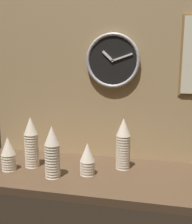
{
  "coord_description": "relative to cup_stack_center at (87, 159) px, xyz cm",
  "views": [
    {
      "loc": [
        25.47,
        -144.35,
        65.81
      ],
      "look_at": [
        -7.13,
        4.0,
        33.67
      ],
      "focal_mm": 45.0,
      "sensor_mm": 36.0,
      "label": 1
    }
  ],
  "objects": [
    {
      "name": "cup_stack_far_left",
      "position": [
        -45.5,
        -3.54,
        0.75
      ],
      "size": [
        8.28,
        8.28,
        19.41
      ],
      "color": "beige",
      "rests_on": "ground_plane"
    },
    {
      "name": "cup_stack_center",
      "position": [
        0.0,
        0.0,
        0.0
      ],
      "size": [
        8.28,
        8.28,
        17.91
      ],
      "color": "beige",
      "rests_on": "ground_plane"
    },
    {
      "name": "wall_tiled_back",
      "position": [
        10.23,
        30.4,
        43.55
      ],
      "size": [
        160.0,
        3.0,
        105.0
      ],
      "color": "tan",
      "rests_on": "ground_plane"
    },
    {
      "name": "cup_stack_center_right",
      "position": [
        18.04,
        12.61,
        6.0
      ],
      "size": [
        8.28,
        8.28,
        29.91
      ],
      "color": "beige",
      "rests_on": "ground_plane"
    },
    {
      "name": "ground_plane",
      "position": [
        10.23,
        3.9,
        -10.95
      ],
      "size": [
        160.0,
        56.0,
        4.0
      ],
      "primitive_type": "cube",
      "color": "#4C3826"
    },
    {
      "name": "wall_clock",
      "position": [
        9.01,
        27.36,
        52.27
      ],
      "size": [
        32.54,
        2.7,
        32.54
      ],
      "color": "black"
    },
    {
      "name": "cup_stack_left",
      "position": [
        -34.6,
        3.66,
        6.0
      ],
      "size": [
        8.28,
        8.28,
        29.91
      ],
      "color": "beige",
      "rests_on": "ground_plane"
    },
    {
      "name": "cup_stack_center_left",
      "position": [
        -17.44,
        -7.23,
        5.25
      ],
      "size": [
        8.28,
        8.28,
        28.41
      ],
      "color": "beige",
      "rests_on": "ground_plane"
    }
  ]
}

